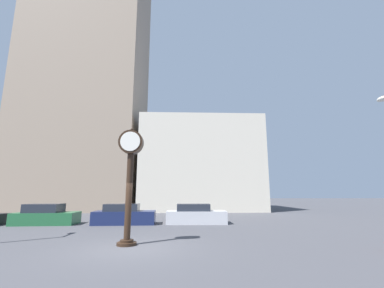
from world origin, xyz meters
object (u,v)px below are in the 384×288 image
at_px(car_navy, 124,215).
at_px(car_green, 46,216).
at_px(street_clock, 130,169).
at_px(car_silver, 196,215).

bearing_deg(car_navy, car_green, 176.84).
height_order(car_green, car_navy, car_green).
distance_m(street_clock, car_green, 10.48).
bearing_deg(car_silver, car_green, -177.63).
bearing_deg(car_green, car_navy, -3.84).
bearing_deg(car_navy, street_clock, -79.17).
xyz_separation_m(car_navy, car_silver, (4.95, 0.29, -0.01)).
relative_size(car_green, car_silver, 0.98).
relative_size(street_clock, car_green, 1.20).
xyz_separation_m(car_green, car_silver, (10.25, 0.24, 0.00)).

